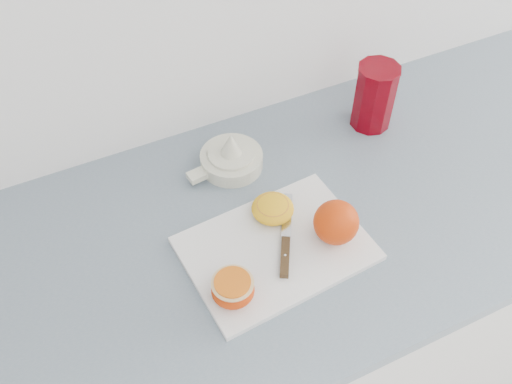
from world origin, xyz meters
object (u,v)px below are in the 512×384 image
(half_orange, at_px, (233,289))
(citrus_juicer, at_px, (231,158))
(red_tumbler, at_px, (374,98))
(counter, at_px, (311,314))
(cutting_board, at_px, (276,249))

(half_orange, relative_size, citrus_juicer, 0.45)
(citrus_juicer, height_order, red_tumbler, red_tumbler)
(counter, distance_m, half_orange, 0.55)
(counter, height_order, cutting_board, cutting_board)
(cutting_board, bearing_deg, counter, 23.65)
(cutting_board, xyz_separation_m, red_tumbler, (0.34, 0.22, 0.06))
(red_tumbler, bearing_deg, cutting_board, -147.27)
(counter, bearing_deg, half_orange, -154.24)
(half_orange, height_order, citrus_juicer, citrus_juicer)
(citrus_juicer, distance_m, red_tumbler, 0.33)
(cutting_board, relative_size, red_tumbler, 2.18)
(half_orange, bearing_deg, cutting_board, 28.41)
(citrus_juicer, relative_size, red_tumbler, 1.10)
(counter, xyz_separation_m, cutting_board, (-0.14, -0.06, 0.45))
(cutting_board, bearing_deg, citrus_juicer, 86.90)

